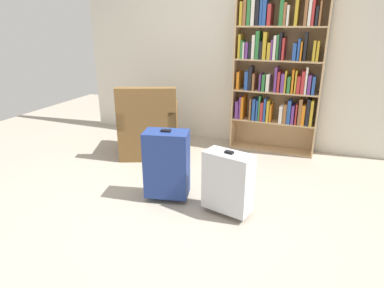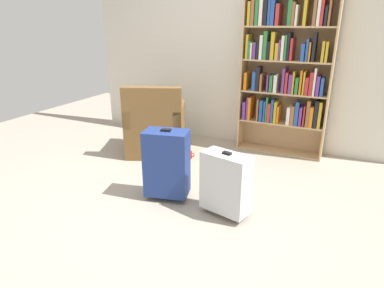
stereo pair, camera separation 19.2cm
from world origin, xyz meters
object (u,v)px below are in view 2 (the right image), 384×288
Objects in this scene: suitcase_navy_blue at (167,163)px; suitcase_silver at (226,183)px; armchair at (156,129)px; mug at (189,155)px; bookshelf at (285,70)px.

suitcase_silver is (0.61, -0.05, -0.05)m from suitcase_navy_blue.
armchair is 7.64× the size of mug.
mug is 1.06m from suitcase_navy_blue.
suitcase_silver is at bearing -4.58° from suitcase_navy_blue.
suitcase_navy_blue is at bearing -112.16° from bookshelf.
suitcase_silver is (-0.09, -1.76, -0.74)m from bookshelf.
bookshelf is at bearing 37.47° from mug.
suitcase_navy_blue is (0.72, -0.99, 0.05)m from armchair.
suitcase_silver is (1.33, -1.04, -0.00)m from armchair.
suitcase_navy_blue is 1.17× the size of suitcase_silver.
armchair is 1.54× the size of suitcase_silver.
bookshelf is 3.23× the size of suitcase_silver.
bookshelf reaches higher than mug.
suitcase_navy_blue is at bearing -53.86° from armchair.
mug is 0.17× the size of suitcase_navy_blue.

